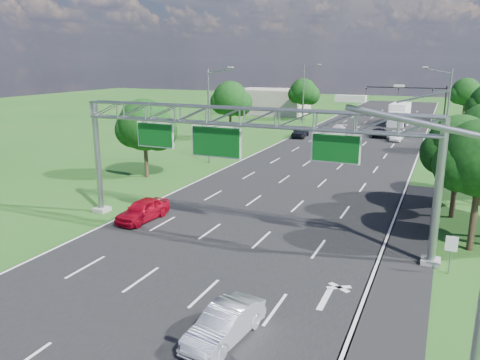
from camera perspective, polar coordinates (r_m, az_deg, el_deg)
The scene contains 22 objects.
ground at distance 46.53m, azimuth 8.90°, elevation 0.83°, with size 220.00×220.00×0.00m, color #1C5018.
road at distance 46.53m, azimuth 8.90°, elevation 0.83°, with size 18.00×180.00×0.02m, color black.
road_flare at distance 29.81m, azimuth 19.83°, elevation -7.70°, with size 3.00×30.00×0.02m, color black.
sign_gantry at distance 28.37m, azimuth 0.39°, elevation 6.52°, with size 23.50×1.00×9.56m.
regulatory_sign at distance 26.43m, azimuth 24.35°, elevation -7.48°, with size 0.60×0.08×2.10m.
traffic_signal at distance 79.06m, azimuth 21.23°, elevation 9.38°, with size 12.21×0.24×7.00m.
streetlight_l_near at distance 49.65m, azimuth -3.65°, elevation 8.36°, with size 2.97×0.22×10.16m.
streetlight_l_far at distance 82.18m, azimuth 7.88°, elevation 10.64°, with size 2.97×0.22×10.16m.
streetlight_r_mid at distance 54.01m, azimuth 23.78°, elevation 7.67°, with size 2.97×0.22×10.16m.
streetlight_r_near at distance 10.21m, azimuth 25.78°, elevation -17.80°, with size 2.97×0.22×10.16m.
tree_verge_la at distance 44.35m, azimuth -11.46°, elevation 6.31°, with size 5.76×4.80×7.40m.
tree_verge_lb at distance 65.13m, azimuth -1.12°, elevation 9.67°, with size 5.76×4.80×8.06m.
tree_verge_lc at distance 87.49m, azimuth 7.78°, elevation 10.47°, with size 5.76×4.80×7.62m.
tree_verge_re at distance 92.00m, azimuth 25.85°, elevation 9.51°, with size 5.76×4.80×7.84m.
building_left at distance 98.06m, azimuth 3.90°, elevation 9.53°, with size 14.00×10.00×5.00m, color gray.
red_coupe at distance 33.02m, azimuth -11.77°, elevation -3.60°, with size 1.77×4.39×1.50m, color #A5071A.
silver_sedan at distance 19.30m, azimuth -1.90°, elevation -17.10°, with size 1.47×4.23×1.39m, color silver.
car_queue_a at distance 71.12m, azimuth 11.77°, elevation 5.95°, with size 1.94×4.77×1.38m, color silver.
car_queue_b at distance 70.74m, azimuth 16.65°, elevation 5.54°, with size 2.04×4.43×1.23m, color black.
car_queue_c at distance 68.13m, azimuth 7.36°, elevation 5.86°, with size 1.89×4.69×1.60m, color black.
car_queue_d at distance 68.15m, azimuth 18.57°, elevation 5.11°, with size 1.38×3.96×1.31m, color silver.
box_truck at distance 85.80m, azimuth 18.82°, elevation 7.57°, with size 3.12×9.53×3.56m.
Camera 1 is at (11.56, -13.76, 10.78)m, focal length 35.00 mm.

